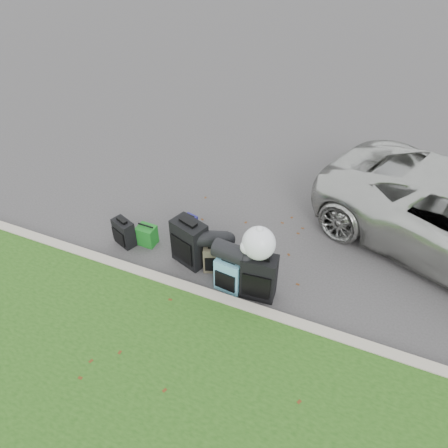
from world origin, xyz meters
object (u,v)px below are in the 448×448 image
at_px(suitcase_large_black_right, 259,277).
at_px(suitcase_teal, 229,275).
at_px(tote_green, 147,235).
at_px(suitcase_small_black, 124,233).
at_px(suitcase_olive, 214,258).
at_px(tote_navy, 190,222).
at_px(suitcase_large_black_left, 189,242).

bearing_deg(suitcase_large_black_right, suitcase_teal, -179.64).
xyz_separation_m(suitcase_large_black_right, tote_green, (-2.24, 0.37, -0.21)).
bearing_deg(suitcase_teal, suitcase_small_black, 178.29).
relative_size(suitcase_olive, tote_green, 1.34).
height_order(tote_green, tote_navy, tote_green).
xyz_separation_m(suitcase_small_black, suitcase_large_black_right, (2.60, -0.21, 0.15)).
height_order(suitcase_large_black_left, suitcase_teal, suitcase_large_black_left).
bearing_deg(suitcase_large_black_right, tote_green, 164.52).
bearing_deg(suitcase_small_black, suitcase_teal, 14.26).
bearing_deg(suitcase_large_black_right, tote_navy, 142.29).
relative_size(suitcase_large_black_left, tote_green, 2.26).
height_order(suitcase_small_black, suitcase_large_black_right, suitcase_large_black_right).
height_order(suitcase_teal, tote_navy, suitcase_teal).
height_order(suitcase_olive, suitcase_large_black_right, suitcase_large_black_right).
relative_size(suitcase_large_black_right, tote_navy, 3.10).
relative_size(suitcase_large_black_left, suitcase_olive, 1.68).
bearing_deg(suitcase_teal, suitcase_large_black_right, 11.76).
height_order(suitcase_small_black, suitcase_teal, suitcase_teal).
distance_m(tote_green, tote_navy, 0.86).
bearing_deg(suitcase_large_black_right, suitcase_olive, 158.14).
distance_m(suitcase_teal, suitcase_large_black_right, 0.49).
height_order(suitcase_small_black, suitcase_large_black_left, suitcase_large_black_left).
relative_size(suitcase_teal, tote_navy, 2.34).
xyz_separation_m(suitcase_olive, suitcase_large_black_right, (0.86, -0.24, 0.15)).
distance_m(suitcase_olive, suitcase_teal, 0.49).
height_order(suitcase_large_black_left, suitcase_olive, suitcase_large_black_left).
bearing_deg(suitcase_large_black_left, tote_green, -167.50).
height_order(suitcase_olive, tote_navy, suitcase_olive).
xyz_separation_m(suitcase_small_black, tote_navy, (0.87, 0.86, -0.12)).
xyz_separation_m(suitcase_small_black, tote_green, (0.36, 0.16, -0.07)).
height_order(suitcase_large_black_left, tote_green, suitcase_large_black_left).
distance_m(suitcase_teal, tote_navy, 1.70).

